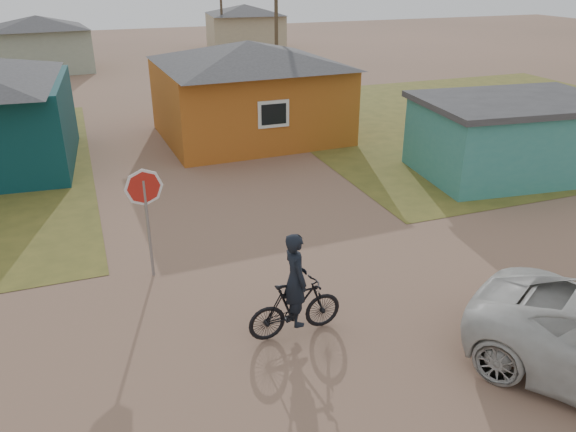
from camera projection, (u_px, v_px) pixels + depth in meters
name	position (u px, v px, depth m)	size (l,w,h in m)	color
ground	(337.00, 336.00, 10.97)	(120.00, 120.00, 0.00)	#8C6651
grass_ne	(489.00, 118.00, 26.54)	(20.00, 18.00, 0.00)	olive
house_yellow	(249.00, 89.00, 22.90)	(7.72, 6.76, 3.90)	#AD591A
shed_turquoise	(512.00, 136.00, 19.01)	(6.71, 4.93, 2.60)	teal
house_pale_west	(40.00, 43.00, 37.35)	(7.04, 6.15, 3.60)	#949F89
house_beige_east	(245.00, 26.00, 47.57)	(6.95, 6.05, 3.60)	tan
utility_pole_near	(276.00, 15.00, 30.14)	(1.40, 0.20, 8.00)	#4C3E2D
stop_sign	(145.00, 199.00, 12.34)	(0.83, 0.28, 2.63)	gray
cyclist	(295.00, 298.00, 10.75)	(1.94, 0.71, 2.17)	black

